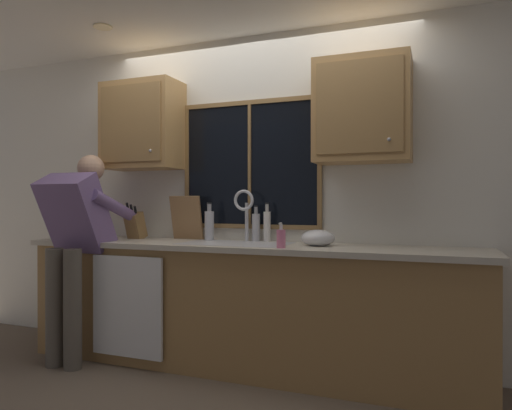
{
  "coord_description": "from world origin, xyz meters",
  "views": [
    {
      "loc": [
        1.35,
        -3.47,
        1.22
      ],
      "look_at": [
        0.11,
        -0.3,
        1.2
      ],
      "focal_mm": 32.9,
      "sensor_mm": 36.0,
      "label": 1
    }
  ],
  "objects": [
    {
      "name": "back_wall",
      "position": [
        0.0,
        0.06,
        1.27
      ],
      "size": [
        5.76,
        0.12,
        2.55
      ],
      "primitive_type": "cube",
      "color": "silver",
      "rests_on": "floor"
    },
    {
      "name": "ceiling_downlight_left",
      "position": [
        -1.01,
        -0.6,
        2.54
      ],
      "size": [
        0.14,
        0.14,
        0.01
      ],
      "primitive_type": "cylinder",
      "color": "#FFEAB2"
    },
    {
      "name": "window_glass",
      "position": [
        -0.05,
        -0.01,
        1.52
      ],
      "size": [
        1.1,
        0.02,
        0.95
      ],
      "primitive_type": "cube",
      "color": "black"
    },
    {
      "name": "window_frame_top",
      "position": [
        -0.05,
        -0.02,
        2.02
      ],
      "size": [
        1.17,
        0.02,
        0.04
      ],
      "primitive_type": "cube",
      "color": "olive"
    },
    {
      "name": "window_frame_bottom",
      "position": [
        -0.05,
        -0.02,
        1.03
      ],
      "size": [
        1.17,
        0.02,
        0.04
      ],
      "primitive_type": "cube",
      "color": "olive"
    },
    {
      "name": "window_frame_left",
      "position": [
        -0.62,
        -0.02,
        1.52
      ],
      "size": [
        0.03,
        0.02,
        0.95
      ],
      "primitive_type": "cube",
      "color": "olive"
    },
    {
      "name": "window_frame_right",
      "position": [
        0.52,
        -0.02,
        1.52
      ],
      "size": [
        0.03,
        0.02,
        0.95
      ],
      "primitive_type": "cube",
      "color": "olive"
    },
    {
      "name": "window_mullion_center",
      "position": [
        -0.05,
        -0.02,
        1.52
      ],
      "size": [
        0.02,
        0.02,
        0.95
      ],
      "primitive_type": "cube",
      "color": "olive"
    },
    {
      "name": "lower_cabinet_run",
      "position": [
        0.0,
        -0.29,
        0.44
      ],
      "size": [
        3.36,
        0.58,
        0.88
      ],
      "primitive_type": "cube",
      "color": "#A07744",
      "rests_on": "floor"
    },
    {
      "name": "countertop",
      "position": [
        0.0,
        -0.31,
        0.9
      ],
      "size": [
        3.42,
        0.62,
        0.04
      ],
      "primitive_type": "cube",
      "color": "beige",
      "rests_on": "lower_cabinet_run"
    },
    {
      "name": "dishwasher_front",
      "position": [
        -0.79,
        -0.61,
        0.46
      ],
      "size": [
        0.6,
        0.02,
        0.74
      ],
      "primitive_type": "cube",
      "color": "white"
    },
    {
      "name": "upper_cabinet_left",
      "position": [
        -0.96,
        -0.17,
        1.86
      ],
      "size": [
        0.65,
        0.36,
        0.72
      ],
      "color": "#B2844C"
    },
    {
      "name": "upper_cabinet_right",
      "position": [
        0.86,
        -0.17,
        1.86
      ],
      "size": [
        0.65,
        0.36,
        0.72
      ],
      "color": "#B2844C"
    },
    {
      "name": "sink",
      "position": [
        -0.05,
        -0.3,
        0.82
      ],
      "size": [
        0.8,
        0.46,
        0.21
      ],
      "color": "#B7B7BC",
      "rests_on": "lower_cabinet_run"
    },
    {
      "name": "faucet",
      "position": [
        -0.04,
        -0.12,
        1.17
      ],
      "size": [
        0.18,
        0.09,
        0.4
      ],
      "color": "silver",
      "rests_on": "countertop"
    },
    {
      "name": "person_standing",
      "position": [
        -1.24,
        -0.64,
        0.98
      ],
      "size": [
        0.53,
        0.66,
        1.6
      ],
      "color": "#595147",
      "rests_on": "floor"
    },
    {
      "name": "knife_block",
      "position": [
        -1.01,
        -0.19,
        1.03
      ],
      "size": [
        0.12,
        0.18,
        0.32
      ],
      "color": "olive",
      "rests_on": "countertop"
    },
    {
      "name": "cutting_board",
      "position": [
        -0.58,
        -0.09,
        1.1
      ],
      "size": [
        0.27,
        0.09,
        0.36
      ],
      "primitive_type": "cube",
      "rotation": [
        0.21,
        0.0,
        0.0
      ],
      "color": "#997047",
      "rests_on": "countertop"
    },
    {
      "name": "mixing_bowl",
      "position": [
        0.56,
        -0.26,
        0.97
      ],
      "size": [
        0.24,
        0.24,
        0.12
      ],
      "primitive_type": "ellipsoid",
      "color": "silver",
      "rests_on": "countertop"
    },
    {
      "name": "soap_dispenser",
      "position": [
        0.37,
        -0.51,
        0.98
      ],
      "size": [
        0.06,
        0.07,
        0.17
      ],
      "color": "pink",
      "rests_on": "countertop"
    },
    {
      "name": "bottle_green_glass",
      "position": [
        0.03,
        -0.08,
        1.04
      ],
      "size": [
        0.06,
        0.06,
        0.28
      ],
      "color": "#B7B7BC",
      "rests_on": "countertop"
    },
    {
      "name": "bottle_tall_clear",
      "position": [
        -0.35,
        -0.14,
        1.05
      ],
      "size": [
        0.07,
        0.07,
        0.3
      ],
      "color": "#B7B7BC",
      "rests_on": "countertop"
    },
    {
      "name": "bottle_amber_small",
      "position": [
        0.13,
        -0.11,
        1.05
      ],
      "size": [
        0.05,
        0.05,
        0.3
      ],
      "color": "silver",
      "rests_on": "countertop"
    }
  ]
}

